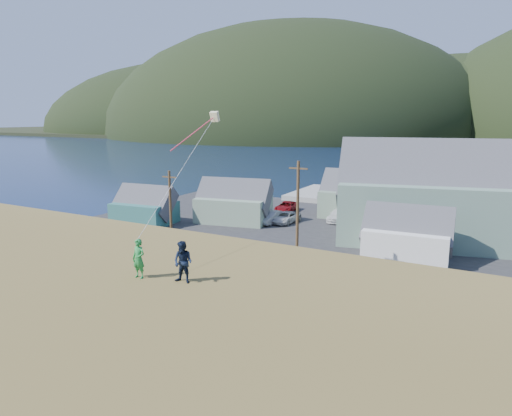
{
  "coord_description": "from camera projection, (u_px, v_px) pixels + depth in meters",
  "views": [
    {
      "loc": [
        11.67,
        -31.82,
        13.28
      ],
      "look_at": [
        1.04,
        -12.29,
        8.8
      ],
      "focal_mm": 32.0,
      "sensor_mm": 36.0,
      "label": 1
    }
  ],
  "objects": [
    {
      "name": "ground",
      "position": [
        320.0,
        290.0,
        35.49
      ],
      "size": [
        900.0,
        900.0,
        0.0
      ],
      "primitive_type": "plane",
      "color": "#0A1638",
      "rests_on": "ground"
    },
    {
      "name": "grass_strip",
      "position": [
        310.0,
        298.0,
        33.76
      ],
      "size": [
        110.0,
        8.0,
        0.1
      ],
      "primitive_type": "cube",
      "color": "#4C3D19",
      "rests_on": "ground"
    },
    {
      "name": "waterfront_lot",
      "position": [
        375.0,
        239.0,
        50.11
      ],
      "size": [
        72.0,
        36.0,
        0.12
      ],
      "primitive_type": "cube",
      "color": "#28282B",
      "rests_on": "ground"
    },
    {
      "name": "wharf",
      "position": [
        374.0,
        198.0,
        72.65
      ],
      "size": [
        26.0,
        14.0,
        0.9
      ],
      "primitive_type": "cube",
      "color": "gray",
      "rests_on": "ground"
    },
    {
      "name": "far_shore",
      "position": [
        488.0,
        134.0,
        319.42
      ],
      "size": [
        900.0,
        320.0,
        2.0
      ],
      "primitive_type": "cube",
      "color": "black",
      "rests_on": "ground"
    },
    {
      "name": "shed_teal",
      "position": [
        144.0,
        207.0,
        56.83
      ],
      "size": [
        8.05,
        5.98,
        5.94
      ],
      "rotation": [
        0.0,
        0.0,
        0.1
      ],
      "color": "#306D71",
      "rests_on": "waterfront_lot"
    },
    {
      "name": "shed_palegreen_near",
      "position": [
        234.0,
        203.0,
        57.81
      ],
      "size": [
        10.19,
        7.44,
        6.73
      ],
      "rotation": [
        0.0,
        0.0,
        0.2
      ],
      "color": "gray",
      "rests_on": "waterfront_lot"
    },
    {
      "name": "shed_white",
      "position": [
        407.0,
        236.0,
        42.19
      ],
      "size": [
        8.29,
        5.82,
        6.35
      ],
      "rotation": [
        0.0,
        0.0,
        0.07
      ],
      "color": "white",
      "rests_on": "waterfront_lot"
    },
    {
      "name": "shed_palegreen_far",
      "position": [
        365.0,
        196.0,
        60.0
      ],
      "size": [
        11.79,
        7.15,
        7.73
      ],
      "rotation": [
        0.0,
        0.0,
        0.05
      ],
      "color": "slate",
      "rests_on": "waterfront_lot"
    },
    {
      "name": "utility_poles",
      "position": [
        322.0,
        229.0,
        36.14
      ],
      "size": [
        32.78,
        0.24,
        9.7
      ],
      "color": "#47331E",
      "rests_on": "waterfront_lot"
    },
    {
      "name": "parked_cars",
      "position": [
        306.0,
        214.0,
        59.0
      ],
      "size": [
        26.04,
        12.28,
        1.54
      ],
      "color": "navy",
      "rests_on": "waterfront_lot"
    },
    {
      "name": "kite_flyer_green",
      "position": [
        139.0,
        259.0,
        17.34
      ],
      "size": [
        0.56,
        0.37,
        1.52
      ],
      "primitive_type": "imported",
      "rotation": [
        0.0,
        0.0,
        -0.01
      ],
      "color": "#24873C",
      "rests_on": "hillside"
    },
    {
      "name": "kite_flyer_navy",
      "position": [
        183.0,
        262.0,
        16.84
      ],
      "size": [
        0.81,
        0.65,
        1.58
      ],
      "primitive_type": "imported",
      "rotation": [
        0.0,
        0.0,
        0.07
      ],
      "color": "#121D34",
      "rests_on": "hillside"
    },
    {
      "name": "kite_rig",
      "position": [
        210.0,
        121.0,
        25.26
      ],
      "size": [
        1.94,
        4.88,
        10.66
      ],
      "color": "#FAF5BE",
      "rests_on": "ground"
    }
  ]
}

